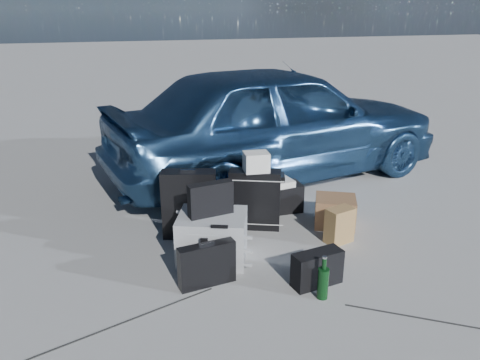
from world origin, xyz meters
name	(u,v)px	position (x,y,z in m)	size (l,w,h in m)	color
ground	(278,262)	(0.00, 0.00, 0.00)	(60.00, 60.00, 0.00)	#9D9D99
car	(277,121)	(0.81, 2.10, 0.74)	(1.76, 4.36, 1.49)	#325D8C
pelican_case	(212,237)	(-0.53, 0.23, 0.21)	(0.58, 0.48, 0.42)	#B0B3B5
laptop_bag	(211,199)	(-0.54, 0.24, 0.57)	(0.39, 0.10, 0.29)	black
briefcase	(207,265)	(-0.67, -0.16, 0.18)	(0.46, 0.10, 0.36)	black
suitcase_left	(189,204)	(-0.63, 0.73, 0.33)	(0.51, 0.18, 0.67)	black
suitcase_right	(255,199)	(0.03, 0.73, 0.30)	(0.50, 0.18, 0.60)	black
white_carton	(256,162)	(0.04, 0.71, 0.70)	(0.24, 0.19, 0.19)	white
duffel_bag	(273,198)	(0.35, 1.03, 0.15)	(0.62, 0.26, 0.31)	black
flat_box_white	(273,183)	(0.34, 1.01, 0.34)	(0.39, 0.29, 0.07)	white
flat_box_black	(272,177)	(0.33, 1.02, 0.41)	(0.27, 0.19, 0.06)	black
kraft_bag	(339,225)	(0.69, 0.18, 0.17)	(0.26, 0.15, 0.34)	#A47747
cardboard_box	(335,211)	(0.83, 0.52, 0.15)	(0.40, 0.35, 0.30)	brown
messenger_bag	(317,268)	(0.16, -0.42, 0.14)	(0.41, 0.15, 0.29)	black
green_bottle	(323,278)	(0.12, -0.60, 0.17)	(0.09, 0.09, 0.34)	black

